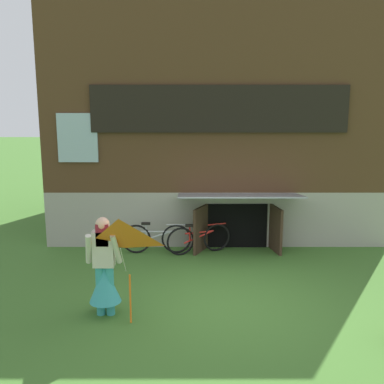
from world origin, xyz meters
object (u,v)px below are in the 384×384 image
person (106,274)px  bicycle_silver (157,238)px  bicycle_red (200,239)px  kite (121,245)px

person → bicycle_silver: size_ratio=1.05×
person → bicycle_red: 3.46m
person → kite: size_ratio=0.98×
bicycle_red → kite: bearing=-128.5°
person → kite: (0.34, -0.51, 0.66)m
person → bicycle_silver: person is taller
person → kite: 0.90m
bicycle_red → bicycle_silver: bicycle_silver is taller
bicycle_red → bicycle_silver: size_ratio=0.92×
bicycle_silver → bicycle_red: bearing=-0.5°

